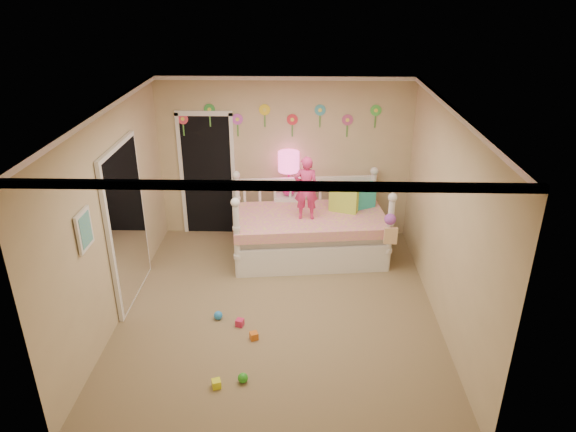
{
  "coord_description": "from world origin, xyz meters",
  "views": [
    {
      "loc": [
        0.27,
        -5.67,
        3.91
      ],
      "look_at": [
        0.1,
        0.6,
        1.05
      ],
      "focal_mm": 32.47,
      "sensor_mm": 36.0,
      "label": 1
    }
  ],
  "objects_px": {
    "daybed": "(309,219)",
    "child": "(306,188)",
    "nightstand": "(289,217)",
    "table_lamp": "(289,167)"
  },
  "relations": [
    {
      "from": "child",
      "to": "table_lamp",
      "type": "distance_m",
      "value": 0.8
    },
    {
      "from": "child",
      "to": "table_lamp",
      "type": "relative_size",
      "value": 1.3
    },
    {
      "from": "daybed",
      "to": "child",
      "type": "xyz_separation_m",
      "value": [
        -0.06,
        -0.12,
        0.55
      ]
    },
    {
      "from": "nightstand",
      "to": "table_lamp",
      "type": "relative_size",
      "value": 1.01
    },
    {
      "from": "daybed",
      "to": "table_lamp",
      "type": "relative_size",
      "value": 3.14
    },
    {
      "from": "daybed",
      "to": "child",
      "type": "height_order",
      "value": "child"
    },
    {
      "from": "child",
      "to": "nightstand",
      "type": "distance_m",
      "value": 1.13
    },
    {
      "from": "nightstand",
      "to": "table_lamp",
      "type": "distance_m",
      "value": 0.86
    },
    {
      "from": "daybed",
      "to": "child",
      "type": "bearing_deg",
      "value": -122.18
    },
    {
      "from": "nightstand",
      "to": "table_lamp",
      "type": "height_order",
      "value": "table_lamp"
    }
  ]
}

